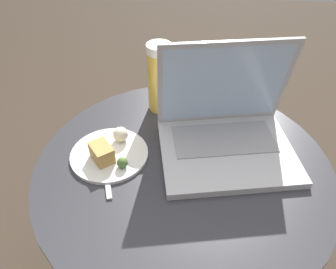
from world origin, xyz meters
The scene contains 5 objects.
table centered at (0.00, 0.00, 0.45)m, with size 0.72×0.72×0.57m.
laptop centered at (0.09, 0.08, 0.62)m, with size 0.38×0.33×0.27m.
beer_glass centered at (-0.10, 0.22, 0.67)m, with size 0.07×0.07×0.20m.
snack_plate centered at (-0.18, 0.00, 0.58)m, with size 0.19×0.19×0.05m.
fork centered at (-0.18, -0.04, 0.57)m, with size 0.08×0.17×0.00m.
Camera 1 is at (0.05, -0.55, 1.14)m, focal length 35.00 mm.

